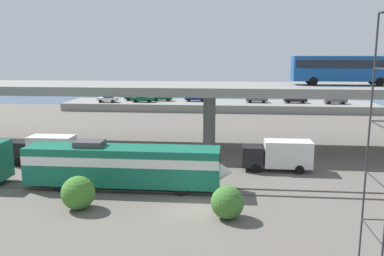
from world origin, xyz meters
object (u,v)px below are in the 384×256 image
at_px(parked_car_7, 162,97).
at_px(parked_car_0, 257,99).
at_px(parked_car_2, 135,97).
at_px(service_truck_east, 279,154).
at_px(parked_car_5, 296,99).
at_px(service_truck_west, 44,149).
at_px(transit_bus_on_overpass, 344,68).
at_px(parked_car_6, 108,99).
at_px(parked_car_4, 196,98).
at_px(parked_car_3, 335,100).
at_px(parked_car_1, 143,98).
at_px(train_locomotive, 132,164).

bearing_deg(parked_car_7, parked_car_0, -2.95).
bearing_deg(parked_car_2, service_truck_east, -60.56).
distance_m(parked_car_5, parked_car_7, 27.85).
relative_size(service_truck_west, parked_car_2, 1.61).
relative_size(transit_bus_on_overpass, service_truck_east, 1.76).
bearing_deg(parked_car_6, parked_car_7, -161.87).
height_order(service_truck_west, parked_car_0, parked_car_0).
xyz_separation_m(service_truck_east, parked_car_4, (-12.26, 44.91, 0.71)).
height_order(service_truck_east, parked_car_0, parked_car_0).
bearing_deg(parked_car_3, parked_car_5, -5.67).
xyz_separation_m(parked_car_2, parked_car_4, (13.25, -0.30, 0.00)).
relative_size(parked_car_4, parked_car_5, 0.99).
bearing_deg(parked_car_2, parked_car_1, -49.33).
distance_m(parked_car_0, parked_car_1, 23.75).
distance_m(service_truck_west, parked_car_6, 41.87).
bearing_deg(train_locomotive, parked_car_4, 89.02).
bearing_deg(parked_car_0, transit_bus_on_overpass, 102.93).
bearing_deg(parked_car_6, train_locomotive, 109.54).
bearing_deg(parked_car_0, parked_car_7, -2.95).
relative_size(transit_bus_on_overpass, parked_car_3, 2.74).
xyz_separation_m(train_locomotive, parked_car_3, (29.30, 50.13, 0.16)).
bearing_deg(parked_car_2, parked_car_6, -141.79).
relative_size(parked_car_0, parked_car_1, 0.96).
xyz_separation_m(service_truck_east, parked_car_6, (-30.29, 41.44, 0.71)).
bearing_deg(service_truck_west, parked_car_1, -91.53).
height_order(parked_car_4, parked_car_6, same).
bearing_deg(train_locomotive, parked_car_3, 59.69).
height_order(train_locomotive, service_truck_west, train_locomotive).
bearing_deg(parked_car_5, train_locomotive, 67.07).
relative_size(service_truck_west, parked_car_0, 1.53).
bearing_deg(transit_bus_on_overpass, parked_car_4, -59.57).
relative_size(service_truck_west, parked_car_6, 1.64).
relative_size(service_truck_east, parked_car_1, 1.46).
bearing_deg(parked_car_4, parked_car_1, -167.53).
bearing_deg(parked_car_3, service_truck_east, 69.52).
bearing_deg(parked_car_1, train_locomotive, -78.51).
bearing_deg(parked_car_5, parked_car_7, -1.96).
xyz_separation_m(transit_bus_on_overpass, parked_car_2, (-33.88, 35.43, -7.55)).
bearing_deg(parked_car_2, train_locomotive, -76.64).
relative_size(parked_car_1, parked_car_6, 1.12).
relative_size(transit_bus_on_overpass, parked_car_7, 2.86).
distance_m(parked_car_1, parked_car_7, 4.50).
bearing_deg(parked_car_5, service_truck_west, 53.40).
height_order(train_locomotive, parked_car_3, train_locomotive).
relative_size(parked_car_0, parked_car_7, 1.06).
relative_size(parked_car_3, parked_car_4, 0.97).
bearing_deg(parked_car_3, parked_car_0, -2.54).
bearing_deg(transit_bus_on_overpass, parked_car_6, -39.31).
xyz_separation_m(transit_bus_on_overpass, parked_car_0, (-7.85, 34.19, -7.55)).
relative_size(service_truck_east, parked_car_2, 1.61).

